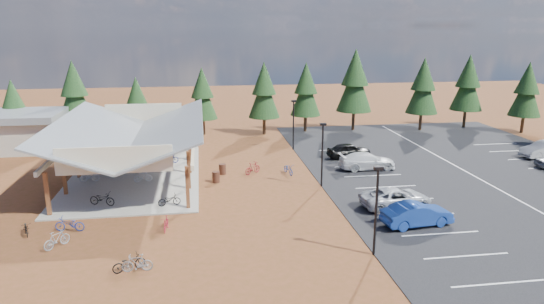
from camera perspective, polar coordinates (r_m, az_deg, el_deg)
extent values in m
plane|color=#5A3617|center=(36.15, -1.13, -5.44)|extent=(140.00, 140.00, 0.00)
cube|color=black|center=(44.91, 22.47, -2.52)|extent=(27.00, 44.00, 0.04)
cube|color=gray|center=(42.91, -15.74, -2.67)|extent=(10.60, 18.60, 0.10)
cube|color=#602C1B|center=(35.58, -24.93, -4.47)|extent=(0.25, 0.25, 3.00)
cube|color=#602C1B|center=(39.43, -23.27, -2.50)|extent=(0.25, 0.25, 3.00)
cube|color=#602C1B|center=(43.35, -21.92, -0.88)|extent=(0.25, 0.25, 3.00)
cube|color=#602C1B|center=(47.31, -20.79, 0.46)|extent=(0.25, 0.25, 3.00)
cube|color=#602C1B|center=(51.31, -19.84, 1.60)|extent=(0.25, 0.25, 3.00)
cube|color=#602C1B|center=(34.07, -9.91, -4.09)|extent=(0.25, 0.25, 3.00)
cube|color=#602C1B|center=(38.07, -9.78, -2.08)|extent=(0.25, 0.25, 3.00)
cube|color=#602C1B|center=(42.11, -9.68, -0.45)|extent=(0.25, 0.25, 3.00)
cube|color=#602C1B|center=(46.18, -9.59, 0.90)|extent=(0.25, 0.25, 3.00)
cube|color=#602C1B|center=(50.27, -9.52, 2.02)|extent=(0.25, 0.25, 3.00)
cube|color=beige|center=(43.10, -22.62, 1.02)|extent=(0.22, 18.00, 0.35)
cube|color=beige|center=(41.74, -9.22, 1.56)|extent=(0.22, 18.00, 0.35)
cube|color=slate|center=(42.43, -19.99, 2.32)|extent=(5.85, 19.40, 2.13)
cube|color=slate|center=(41.64, -12.16, 2.66)|extent=(5.85, 19.40, 2.13)
cube|color=beige|center=(33.31, -18.04, -0.91)|extent=(7.50, 0.15, 1.80)
cube|color=beige|center=(50.73, -14.83, 4.50)|extent=(7.50, 0.15, 1.80)
cube|color=#ADA593|center=(56.37, -28.73, 1.77)|extent=(10.00, 6.00, 3.20)
cube|color=slate|center=(56.03, -28.97, 3.71)|extent=(11.00, 7.00, 0.70)
cylinder|color=black|center=(27.29, 12.14, -7.01)|extent=(0.14, 0.14, 5.00)
cube|color=black|center=(26.47, 12.43, -1.87)|extent=(0.50, 0.25, 0.18)
cylinder|color=black|center=(38.17, 5.93, -0.49)|extent=(0.14, 0.14, 5.00)
cube|color=black|center=(37.59, 6.03, 3.27)|extent=(0.50, 0.25, 0.18)
cylinder|color=black|center=(49.57, 2.53, 3.10)|extent=(0.14, 0.14, 5.00)
cube|color=black|center=(49.13, 2.57, 6.01)|extent=(0.50, 0.25, 0.18)
cylinder|color=#3F2216|center=(39.83, -6.60, -2.93)|extent=(0.60, 0.60, 0.90)
cylinder|color=#3F2216|center=(41.92, -5.85, -2.02)|extent=(0.60, 0.60, 0.90)
cylinder|color=#382314|center=(59.72, -27.75, 1.78)|extent=(0.36, 0.36, 1.69)
cone|color=#133316|center=(59.23, -28.07, 4.48)|extent=(2.97, 2.97, 4.05)
cone|color=#133316|center=(59.01, -28.27, 6.09)|extent=(2.30, 2.30, 3.04)
cylinder|color=#382314|center=(58.61, -21.84, 2.43)|extent=(0.36, 0.36, 2.15)
cone|color=#133316|center=(58.01, -22.18, 5.96)|extent=(3.78, 3.78, 5.16)
cone|color=#133316|center=(57.77, -22.38, 8.06)|extent=(2.92, 2.92, 3.87)
cylinder|color=#382314|center=(58.10, -15.40, 2.62)|extent=(0.36, 0.36, 1.67)
cone|color=#133316|center=(57.60, -15.59, 5.39)|extent=(2.94, 2.94, 4.01)
cone|color=#133316|center=(57.37, -15.70, 7.03)|extent=(2.27, 2.27, 3.01)
cylinder|color=#382314|center=(57.35, -8.06, 2.98)|extent=(0.36, 0.36, 1.91)
cone|color=#133316|center=(56.79, -8.18, 6.20)|extent=(3.37, 3.37, 4.59)
cone|color=#133316|center=(56.54, -8.25, 8.11)|extent=(2.60, 2.60, 3.44)
cylinder|color=#382314|center=(56.93, -0.92, 3.12)|extent=(0.36, 0.36, 2.06)
cone|color=#133316|center=(56.34, -0.94, 6.62)|extent=(3.63, 3.63, 4.95)
cone|color=#133316|center=(56.08, -0.94, 8.70)|extent=(2.81, 2.81, 3.72)
cylinder|color=#382314|center=(58.56, 3.93, 3.39)|extent=(0.36, 0.36, 2.03)
cone|color=#133316|center=(57.99, 3.99, 6.73)|extent=(3.56, 3.56, 4.86)
cone|color=#133316|center=(57.75, 4.03, 8.72)|extent=(2.75, 2.75, 3.65)
cylinder|color=#382314|center=(60.03, 9.53, 3.68)|extent=(0.36, 0.36, 2.40)
cone|color=#133316|center=(59.41, 9.70, 7.54)|extent=(4.22, 4.22, 5.75)
cone|color=#133316|center=(59.16, 9.80, 9.84)|extent=(3.26, 3.26, 4.32)
cylinder|color=#382314|center=(61.91, 17.05, 3.45)|extent=(0.36, 0.36, 2.15)
cone|color=#133316|center=(61.35, 17.31, 6.80)|extent=(3.78, 3.78, 5.16)
cone|color=#133316|center=(61.12, 17.46, 8.79)|extent=(2.92, 2.92, 3.87)
cylinder|color=#382314|center=(65.74, 21.69, 3.70)|extent=(0.36, 0.36, 2.21)
cone|color=#133316|center=(65.20, 22.01, 6.94)|extent=(3.88, 3.88, 5.30)
cone|color=#133316|center=(64.98, 22.19, 8.86)|extent=(3.00, 3.00, 3.97)
cylinder|color=#382314|center=(65.11, 27.36, 2.93)|extent=(0.36, 0.36, 2.05)
cone|color=#133316|center=(64.59, 27.72, 5.95)|extent=(3.60, 3.60, 4.91)
cone|color=#133316|center=(64.37, 27.94, 7.74)|extent=(2.78, 2.78, 3.68)
imported|color=black|center=(36.33, -19.36, -5.21)|extent=(1.99, 1.26, 0.99)
imported|color=#9DA2A6|center=(42.06, -20.68, -2.70)|extent=(1.57, 0.65, 0.92)
imported|color=#26369A|center=(43.72, -19.29, -1.97)|extent=(1.69, 0.75, 0.86)
imported|color=maroon|center=(50.34, -16.42, 0.49)|extent=(1.71, 0.49, 1.03)
imported|color=black|center=(35.06, -12.00, -5.53)|extent=(1.67, 0.87, 0.83)
imported|color=#A0A5A8|center=(40.71, -14.95, -2.82)|extent=(1.54, 0.71, 0.89)
imported|color=navy|center=(45.72, -12.03, -0.73)|extent=(1.70, 0.59, 0.89)
imported|color=maroon|center=(46.83, -12.72, -0.36)|extent=(1.64, 0.64, 0.96)
imported|color=black|center=(33.56, -26.94, -7.98)|extent=(1.10, 1.67, 0.83)
imported|color=#969A9E|center=(30.91, -24.00, -9.36)|extent=(1.46, 1.60, 1.02)
imported|color=#213694|center=(32.89, -22.72, -7.83)|extent=(1.91, 0.90, 0.97)
imported|color=maroon|center=(31.27, -12.36, -8.20)|extent=(0.58, 1.55, 0.91)
imported|color=black|center=(26.92, -16.48, -12.39)|extent=(1.83, 1.23, 0.91)
imported|color=gray|center=(26.71, -15.59, -12.48)|extent=(1.61, 0.47, 0.97)
imported|color=navy|center=(41.80, 1.95, -1.99)|extent=(1.00, 1.81, 0.90)
imported|color=maroon|center=(41.79, -2.29, -1.89)|extent=(1.67, 1.49, 1.05)
imported|color=navy|center=(32.41, 16.68, -7.03)|extent=(4.72, 2.17, 1.50)
imported|color=#B0B2B8|center=(35.15, 14.36, -5.24)|extent=(5.19, 2.73, 1.39)
imported|color=white|center=(43.81, 11.11, -1.04)|extent=(5.08, 2.14, 1.46)
imported|color=black|center=(47.27, 9.05, 0.19)|extent=(4.41, 2.26, 1.44)
imported|color=#B7B7B7|center=(53.72, 29.37, 0.26)|extent=(4.87, 2.25, 1.55)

